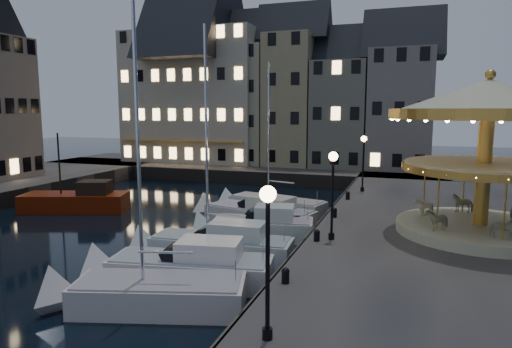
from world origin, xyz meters
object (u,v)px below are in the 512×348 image
at_px(streetlamp_b, 333,183).
at_px(bollard_d, 348,195).
at_px(motorboat_b, 182,268).
at_px(motorboat_e, 254,214).
at_px(bollard_c, 334,212).
at_px(bollard_b, 317,235).
at_px(motorboat_f, 270,206).
at_px(bollard_a, 285,275).
at_px(motorboat_d, 256,227).
at_px(motorboat_a, 145,295).
at_px(motorboat_c, 213,246).
at_px(streetlamp_c, 363,155).
at_px(streetlamp_a, 268,241).
at_px(red_fishing_boat, 78,202).
at_px(carousel, 487,127).

relative_size(streetlamp_b, bollard_d, 7.32).
distance_m(motorboat_b, motorboat_e, 10.65).
distance_m(bollard_c, motorboat_e, 5.92).
bearing_deg(streetlamp_b, bollard_b, -140.19).
bearing_deg(motorboat_e, motorboat_f, 89.85).
bearing_deg(bollard_a, bollard_c, 90.00).
bearing_deg(motorboat_b, motorboat_d, 84.34).
bearing_deg(bollard_d, motorboat_d, -122.94).
xyz_separation_m(motorboat_a, motorboat_e, (-0.38, 13.44, 0.11)).
bearing_deg(motorboat_c, streetlamp_c, 68.35).
distance_m(streetlamp_c, motorboat_b, 18.93).
bearing_deg(streetlamp_a, red_fishing_boat, 141.26).
bearing_deg(bollard_d, streetlamp_b, -86.57).
bearing_deg(motorboat_c, motorboat_d, 79.62).
distance_m(motorboat_b, motorboat_f, 14.01).
height_order(streetlamp_b, motorboat_e, streetlamp_b).
relative_size(bollard_a, bollard_d, 1.00).
height_order(bollard_d, motorboat_c, motorboat_c).
bearing_deg(bollard_b, bollard_d, 90.00).
xyz_separation_m(streetlamp_a, streetlamp_b, (0.00, 10.00, 0.00)).
relative_size(bollard_a, motorboat_f, 0.05).
bearing_deg(motorboat_a, carousel, 39.67).
distance_m(streetlamp_a, motorboat_b, 8.78).
bearing_deg(carousel, motorboat_d, -179.72).
relative_size(motorboat_e, carousel, 0.91).
bearing_deg(motorboat_d, motorboat_e, 110.57).
xyz_separation_m(bollard_c, carousel, (7.37, -1.15, 4.95)).
bearing_deg(bollard_c, bollard_b, -90.00).
distance_m(bollard_a, motorboat_f, 16.74).
height_order(bollard_a, red_fishing_boat, red_fishing_boat).
bearing_deg(motorboat_a, streetlamp_b, 50.74).
xyz_separation_m(streetlamp_b, bollard_b, (-0.60, -0.50, -2.41)).
bearing_deg(streetlamp_b, bollard_d, 93.43).
relative_size(bollard_c, motorboat_c, 0.05).
distance_m(motorboat_e, red_fishing_boat, 13.53).
distance_m(streetlamp_c, bollard_d, 4.29).
distance_m(bollard_b, motorboat_c, 5.21).
bearing_deg(streetlamp_a, motorboat_a, 152.60).
height_order(streetlamp_b, motorboat_f, motorboat_f).
height_order(streetlamp_c, bollard_c, streetlamp_c).
distance_m(streetlamp_c, motorboat_a, 21.59).
distance_m(streetlamp_a, streetlamp_c, 23.50).
xyz_separation_m(bollard_b, red_fishing_boat, (-19.04, 6.26, -0.90)).
bearing_deg(bollard_c, streetlamp_a, -87.63).
distance_m(streetlamp_b, bollard_d, 10.30).
bearing_deg(bollard_c, carousel, -8.87).
bearing_deg(red_fishing_boat, bollard_b, -18.20).
distance_m(red_fishing_boat, carousel, 27.16).
xyz_separation_m(streetlamp_a, streetlamp_c, (0.00, 23.50, 0.00)).
height_order(bollard_c, motorboat_b, motorboat_b).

